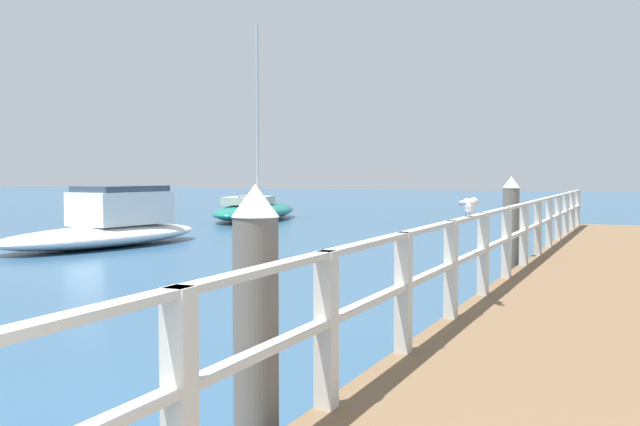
{
  "coord_description": "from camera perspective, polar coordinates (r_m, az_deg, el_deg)",
  "views": [
    {
      "loc": [
        0.66,
        -0.29,
        1.96
      ],
      "look_at": [
        -3.13,
        8.42,
        1.45
      ],
      "focal_mm": 42.83,
      "sensor_mm": 36.0,
      "label": 1
    }
  ],
  "objects": [
    {
      "name": "boat_1",
      "position": [
        21.04,
        -15.49,
        -0.95
      ],
      "size": [
        3.17,
        6.82,
        1.59
      ],
      "rotation": [
        0.0,
        0.0,
        -0.14
      ],
      "color": "white",
      "rests_on": "ground_plane"
    },
    {
      "name": "boat_0",
      "position": [
        31.39,
        -4.9,
        0.22
      ],
      "size": [
        3.98,
        7.63,
        8.03
      ],
      "rotation": [
        0.0,
        0.0,
        0.2
      ],
      "color": "#197266",
      "rests_on": "ground_plane"
    },
    {
      "name": "seagull_foreground",
      "position": [
        8.4,
        11.03,
        0.64
      ],
      "size": [
        0.29,
        0.43,
        0.21
      ],
      "rotation": [
        0.0,
        0.0,
        3.7
      ],
      "color": "white",
      "rests_on": "pier_railing"
    },
    {
      "name": "pier_railing",
      "position": [
        11.6,
        14.44,
        -1.24
      ],
      "size": [
        0.12,
        20.79,
        0.98
      ],
      "color": "beige",
      "rests_on": "pier_deck"
    },
    {
      "name": "pier_deck",
      "position": [
        11.58,
        20.08,
        -5.61
      ],
      "size": [
        2.48,
        22.27,
        0.5
      ],
      "primitive_type": "cube",
      "color": "brown",
      "rests_on": "ground_plane"
    },
    {
      "name": "dock_piling_near",
      "position": [
        4.73,
        -4.81,
        -9.23
      ],
      "size": [
        0.29,
        0.29,
        1.89
      ],
      "color": "#6B6056",
      "rests_on": "ground_plane"
    },
    {
      "name": "dock_piling_far",
      "position": [
        13.48,
        14.06,
        -1.31
      ],
      "size": [
        0.29,
        0.29,
        1.89
      ],
      "color": "#6B6056",
      "rests_on": "ground_plane"
    }
  ]
}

